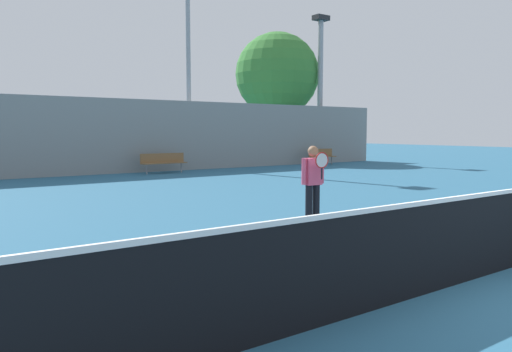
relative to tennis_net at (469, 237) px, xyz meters
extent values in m
plane|color=#285B7A|center=(0.00, 0.00, -0.54)|extent=(100.00, 100.00, 0.00)
cube|color=black|center=(0.00, 0.00, -0.03)|extent=(11.32, 0.03, 1.01)
cube|color=white|center=(0.00, 0.00, 0.50)|extent=(11.32, 0.04, 0.05)
cylinder|color=black|center=(0.94, 3.95, -0.16)|extent=(0.14, 0.14, 0.77)
cylinder|color=black|center=(1.11, 3.94, -0.16)|extent=(0.14, 0.14, 0.77)
cube|color=#DB4C6B|center=(1.02, 3.95, 0.49)|extent=(0.34, 0.23, 0.53)
cylinder|color=#DB4C6B|center=(0.81, 3.96, 0.50)|extent=(0.10, 0.10, 0.51)
cylinder|color=#DB4C6B|center=(1.23, 3.93, 0.50)|extent=(0.10, 0.10, 0.51)
sphere|color=#8E6647|center=(1.02, 3.95, 0.89)|extent=(0.21, 0.21, 0.21)
cylinder|color=black|center=(1.00, 3.67, 0.47)|extent=(0.03, 0.03, 0.22)
torus|color=red|center=(1.00, 3.67, 0.72)|extent=(0.31, 0.05, 0.31)
cylinder|color=silver|center=(1.00, 3.67, 0.72)|extent=(0.27, 0.03, 0.27)
cube|color=brown|center=(3.70, 16.35, -0.10)|extent=(2.03, 0.40, 0.04)
cylinder|color=gray|center=(2.89, 16.35, -0.33)|extent=(0.06, 0.06, 0.42)
cylinder|color=gray|center=(4.51, 16.35, -0.33)|extent=(0.06, 0.06, 0.42)
cube|color=brown|center=(3.70, 16.53, 0.12)|extent=(2.03, 0.04, 0.40)
cube|color=brown|center=(12.98, 16.35, -0.10)|extent=(1.69, 0.40, 0.04)
cylinder|color=gray|center=(12.30, 16.35, -0.33)|extent=(0.06, 0.06, 0.42)
cylinder|color=gray|center=(13.65, 16.35, -0.33)|extent=(0.06, 0.06, 0.42)
cube|color=brown|center=(12.98, 16.53, 0.12)|extent=(1.69, 0.04, 0.40)
cylinder|color=#939399|center=(14.69, 18.46, 3.55)|extent=(0.31, 0.31, 8.18)
cube|color=#232326|center=(14.69, 18.46, 7.78)|extent=(0.90, 0.60, 0.28)
cylinder|color=#939399|center=(6.00, 18.37, 4.89)|extent=(0.22, 0.22, 10.87)
cube|color=gray|center=(0.00, 17.39, 1.06)|extent=(35.06, 0.06, 3.20)
cylinder|color=brown|center=(13.36, 20.85, 1.06)|extent=(0.41, 0.41, 3.19)
sphere|color=#387A33|center=(13.36, 20.85, 4.68)|extent=(5.07, 5.07, 5.07)
camera|label=1|loc=(-5.56, -3.32, 1.28)|focal=35.00mm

